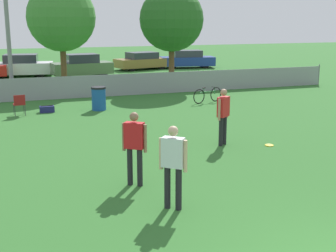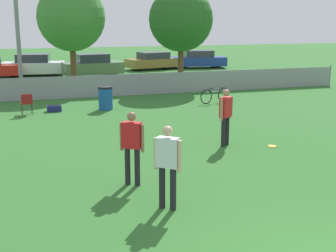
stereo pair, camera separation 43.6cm
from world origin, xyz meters
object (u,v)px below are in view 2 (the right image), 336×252
player_receiver_white (168,161)px  parked_car_white (33,65)px  parked_car_tan (153,61)px  gear_bag_sideline (54,108)px  player_thrower_red (226,113)px  player_defender_red (132,143)px  parked_car_olive (93,66)px  parked_car_blue (199,59)px  trash_bin (106,98)px  tree_far_right (181,20)px  folding_chair_sideline (27,102)px  bicycle_sideline (215,95)px  frisbee_disc (272,146)px  tree_near_pole (71,17)px

player_receiver_white → parked_car_white: player_receiver_white is taller
player_receiver_white → parked_car_tan: (7.30, 26.37, -0.38)m
gear_bag_sideline → parked_car_tan: (8.70, 14.99, 0.52)m
player_thrower_red → parked_car_white: 21.41m
player_defender_red → parked_car_olive: bearing=120.6°
gear_bag_sideline → parked_car_white: parked_car_white is taller
player_defender_red → parked_car_blue: bearing=102.3°
trash_bin → parked_car_blue: size_ratio=0.22×
parked_car_white → parked_car_tan: 9.12m
parked_car_olive → player_thrower_red: bearing=-92.4°
player_thrower_red → trash_bin: player_thrower_red is taller
trash_bin → tree_far_right: bearing=45.0°
folding_chair_sideline → bicycle_sideline: size_ratio=0.51×
player_receiver_white → player_defender_red: size_ratio=1.00×
trash_bin → player_receiver_white: bearing=-93.9°
frisbee_disc → trash_bin: size_ratio=0.27×
tree_far_right → parked_car_white: size_ratio=1.27×
gear_bag_sideline → parked_car_tan: bearing=59.9°
parked_car_olive → tree_far_right: bearing=-65.8°
player_defender_red → parked_car_white: 23.43m
tree_near_pole → parked_car_white: bearing=104.7°
trash_bin → parked_car_tan: 16.57m
player_receiver_white → tree_near_pole: bearing=131.3°
tree_near_pole → frisbee_disc: bearing=-72.9°
trash_bin → parked_car_tan: parked_car_tan is taller
bicycle_sideline → parked_car_olive: bearing=89.1°
tree_near_pole → player_thrower_red: (3.01, -13.53, -2.88)m
frisbee_disc → parked_car_olive: 19.83m
tree_far_right → frisbee_disc: (-1.51, -12.82, -3.78)m
player_thrower_red → parked_car_blue: (7.85, 22.16, -0.36)m
gear_bag_sideline → parked_car_olive: size_ratio=0.14×
tree_far_right → gear_bag_sideline: (-7.44, -5.04, -3.66)m
player_receiver_white → parked_car_olive: (2.11, 23.26, -0.30)m
frisbee_disc → parked_car_tan: bearing=83.1°
frisbee_disc → bicycle_sideline: 7.76m
bicycle_sideline → trash_bin: (-5.16, -0.08, 0.15)m
player_receiver_white → player_thrower_red: bearing=94.4°
tree_far_right → player_thrower_red: 12.87m
frisbee_disc → bicycle_sideline: size_ratio=0.16×
bicycle_sideline → parked_car_olive: (-3.81, 12.04, 0.38)m
tree_near_pole → folding_chair_sideline: size_ratio=6.71×
trash_bin → parked_car_olive: 12.20m
player_receiver_white → parked_car_tan: bearing=116.5°
player_thrower_red → tree_far_right: bearing=40.4°
gear_bag_sideline → parked_car_olive: parked_car_olive is taller
tree_near_pole → frisbee_disc: size_ratio=21.32×
player_thrower_red → folding_chair_sideline: 8.96m
folding_chair_sideline → parked_car_tan: 18.18m
tree_near_pole → bicycle_sideline: 9.35m
folding_chair_sideline → parked_car_white: bearing=-98.1°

